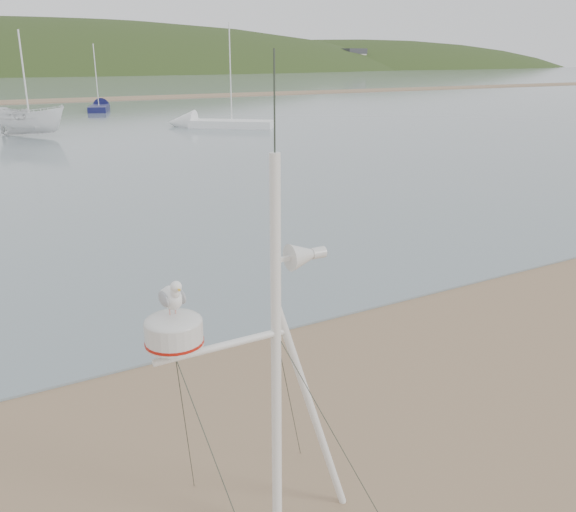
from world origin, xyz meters
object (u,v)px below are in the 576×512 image
mast_rig (274,439)px  boat_white (26,95)px  sailboat_white_near (203,123)px  sailboat_blue_far (101,107)px

mast_rig → boat_white: (3.17, 37.11, 1.37)m
sailboat_white_near → sailboat_blue_far: bearing=97.4°
mast_rig → sailboat_blue_far: bearing=77.7°
sailboat_white_near → sailboat_blue_far: 19.08m
sailboat_white_near → mast_rig: bearing=-111.7°
boat_white → sailboat_blue_far: bearing=17.7°
mast_rig → sailboat_blue_far: 56.71m
sailboat_white_near → sailboat_blue_far: sailboat_white_near is taller
mast_rig → boat_white: 37.27m
boat_white → sailboat_white_near: bearing=-49.6°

